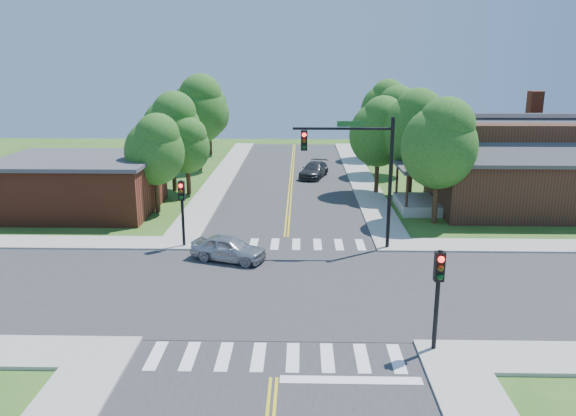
{
  "coord_description": "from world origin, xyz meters",
  "views": [
    {
      "loc": [
        0.85,
        -23.74,
        10.04
      ],
      "look_at": [
        0.14,
        5.99,
        2.2
      ],
      "focal_mm": 35.0,
      "sensor_mm": 36.0,
      "label": 1
    }
  ],
  "objects_px": {
    "signal_pole_nw": "(182,201)",
    "car_silver": "(229,249)",
    "signal_mast_ne": "(359,162)",
    "house_ne": "(511,162)",
    "car_dgrey": "(314,170)",
    "signal_pole_se": "(438,282)"
  },
  "relations": [
    {
      "from": "house_ne",
      "to": "car_dgrey",
      "type": "relative_size",
      "value": 2.67
    },
    {
      "from": "signal_pole_nw",
      "to": "car_dgrey",
      "type": "relative_size",
      "value": 0.78
    },
    {
      "from": "house_ne",
      "to": "car_silver",
      "type": "height_order",
      "value": "house_ne"
    },
    {
      "from": "signal_mast_ne",
      "to": "car_silver",
      "type": "height_order",
      "value": "signal_mast_ne"
    },
    {
      "from": "signal_pole_se",
      "to": "signal_mast_ne",
      "type": "bearing_deg",
      "value": 98.56
    },
    {
      "from": "signal_pole_nw",
      "to": "car_silver",
      "type": "xyz_separation_m",
      "value": [
        2.75,
        -2.08,
        -2.0
      ]
    },
    {
      "from": "car_dgrey",
      "to": "signal_pole_se",
      "type": "bearing_deg",
      "value": -67.65
    },
    {
      "from": "signal_mast_ne",
      "to": "signal_pole_nw",
      "type": "bearing_deg",
      "value": -179.93
    },
    {
      "from": "signal_pole_se",
      "to": "car_dgrey",
      "type": "distance_m",
      "value": 30.8
    },
    {
      "from": "signal_pole_se",
      "to": "signal_pole_nw",
      "type": "bearing_deg",
      "value": 135.0
    },
    {
      "from": "signal_pole_nw",
      "to": "house_ne",
      "type": "bearing_deg",
      "value": 22.69
    },
    {
      "from": "signal_mast_ne",
      "to": "signal_pole_nw",
      "type": "relative_size",
      "value": 1.89
    },
    {
      "from": "signal_mast_ne",
      "to": "signal_pole_nw",
      "type": "height_order",
      "value": "signal_mast_ne"
    },
    {
      "from": "signal_pole_nw",
      "to": "car_dgrey",
      "type": "height_order",
      "value": "signal_pole_nw"
    },
    {
      "from": "signal_mast_ne",
      "to": "house_ne",
      "type": "height_order",
      "value": "signal_mast_ne"
    },
    {
      "from": "house_ne",
      "to": "car_silver",
      "type": "bearing_deg",
      "value": -149.14
    },
    {
      "from": "house_ne",
      "to": "signal_mast_ne",
      "type": "bearing_deg",
      "value": -142.32
    },
    {
      "from": "car_dgrey",
      "to": "signal_pole_nw",
      "type": "bearing_deg",
      "value": -95.84
    },
    {
      "from": "house_ne",
      "to": "car_silver",
      "type": "distance_m",
      "value": 21.09
    },
    {
      "from": "signal_pole_se",
      "to": "house_ne",
      "type": "xyz_separation_m",
      "value": [
        9.51,
        19.86,
        0.67
      ]
    },
    {
      "from": "house_ne",
      "to": "car_dgrey",
      "type": "bearing_deg",
      "value": 140.89
    },
    {
      "from": "signal_mast_ne",
      "to": "house_ne",
      "type": "relative_size",
      "value": 0.55
    }
  ]
}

